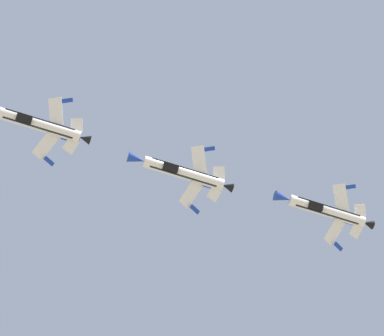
# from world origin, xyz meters

# --- Properties ---
(fighter_jet_left_wing) EXTENTS (15.76, 7.67, 7.33)m
(fighter_jet_left_wing) POSITION_xyz_m (-22.51, 53.82, 112.02)
(fighter_jet_left_wing) COLOR white
(fighter_jet_right_wing) EXTENTS (15.76, 7.70, 7.30)m
(fighter_jet_right_wing) POSITION_xyz_m (-1.58, 59.48, 111.13)
(fighter_jet_right_wing) COLOR white
(fighter_jet_left_outer) EXTENTS (15.76, 7.95, 7.04)m
(fighter_jet_left_outer) POSITION_xyz_m (20.28, 64.82, 112.24)
(fighter_jet_left_outer) COLOR white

